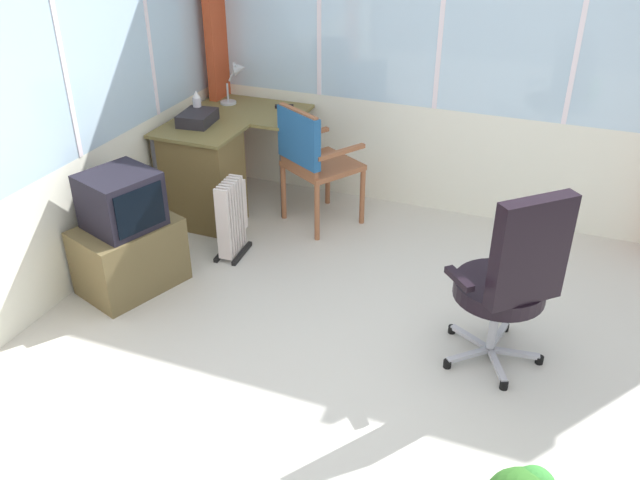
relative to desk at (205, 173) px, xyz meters
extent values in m
cube|color=beige|center=(-1.36, -2.03, -0.44)|extent=(5.42, 5.73, 0.06)
cube|color=white|center=(-1.36, 0.37, 0.02)|extent=(4.42, 0.06, 0.85)
cube|color=white|center=(-0.91, 0.37, 1.28)|extent=(0.04, 0.07, 1.68)
cube|color=white|center=(0.88, -2.03, 0.02)|extent=(0.06, 4.73, 0.85)
cube|color=white|center=(0.88, -2.50, 1.28)|extent=(0.07, 0.04, 1.68)
cube|color=#BA4423|center=(0.75, 0.24, 0.89)|extent=(0.30, 0.08, 2.60)
cube|color=olive|center=(0.28, 0.01, 0.34)|extent=(1.11, 0.61, 0.02)
cube|color=olive|center=(0.53, -0.43, 0.34)|extent=(0.61, 0.28, 0.02)
cube|color=brown|center=(-0.04, 0.01, -0.04)|extent=(0.40, 0.57, 0.73)
cylinder|color=#4C4C51|center=(0.26, -0.53, -0.04)|extent=(0.04, 0.04, 0.74)
cylinder|color=#4C4C51|center=(-0.23, 0.28, -0.04)|extent=(0.04, 0.04, 0.74)
cylinder|color=#B2B7BC|center=(0.60, 0.09, 0.37)|extent=(0.13, 0.13, 0.02)
cylinder|color=#B2B7BC|center=(0.60, 0.09, 0.45)|extent=(0.02, 0.02, 0.15)
cylinder|color=#B2B7BC|center=(0.65, 0.06, 0.60)|extent=(0.03, 0.08, 0.14)
cone|color=#B2B7BC|center=(0.70, 0.02, 0.63)|extent=(0.14, 0.14, 0.12)
cube|color=black|center=(0.67, -0.38, 0.37)|extent=(0.10, 0.16, 0.02)
cylinder|color=silver|center=(0.21, 0.14, 0.44)|extent=(0.06, 0.06, 0.16)
cone|color=white|center=(0.21, 0.14, 0.55)|extent=(0.06, 0.06, 0.06)
cube|color=#262328|center=(0.09, 0.08, 0.40)|extent=(0.32, 0.26, 0.09)
cylinder|color=#965939|center=(0.40, -1.15, -0.18)|extent=(0.04, 0.04, 0.45)
cylinder|color=#965939|center=(0.63, -0.77, -0.18)|extent=(0.04, 0.04, 0.45)
cylinder|color=#965939|center=(0.03, -0.92, -0.18)|extent=(0.04, 0.04, 0.45)
cylinder|color=#965939|center=(0.25, -0.54, -0.18)|extent=(0.04, 0.04, 0.45)
cube|color=#965939|center=(0.33, -0.84, 0.07)|extent=(0.66, 0.66, 0.04)
cube|color=#965939|center=(0.14, -0.73, 0.32)|extent=(0.26, 0.39, 0.46)
cube|color=#235990|center=(0.14, -0.73, 0.34)|extent=(0.29, 0.42, 0.39)
cube|color=#965939|center=(0.21, -1.03, 0.25)|extent=(0.39, 0.26, 0.03)
cube|color=#965939|center=(0.44, -0.66, 0.25)|extent=(0.39, 0.26, 0.03)
cube|color=#B7B7BF|center=(-0.97, -2.25, -0.36)|extent=(0.22, 0.23, 0.02)
cylinder|color=black|center=(-1.07, -2.15, -0.39)|extent=(0.05, 0.05, 0.05)
cube|color=#B7B7BF|center=(-1.00, -2.41, -0.36)|extent=(0.27, 0.15, 0.02)
cylinder|color=black|center=(-1.13, -2.47, -0.39)|extent=(0.05, 0.05, 0.05)
cube|color=#B7B7BF|center=(-0.86, -2.49, -0.36)|extent=(0.07, 0.28, 0.02)
cylinder|color=black|center=(-0.84, -2.63, -0.39)|extent=(0.05, 0.05, 0.05)
cube|color=#B7B7BF|center=(-0.74, -2.38, -0.36)|extent=(0.28, 0.09, 0.02)
cylinder|color=black|center=(-0.60, -2.40, -0.39)|extent=(0.05, 0.05, 0.05)
cube|color=#B7B7BF|center=(-0.81, -2.23, -0.36)|extent=(0.17, 0.26, 0.02)
cylinder|color=black|center=(-0.74, -2.10, -0.39)|extent=(0.05, 0.05, 0.05)
cylinder|color=#B7B7BF|center=(-0.88, -2.35, -0.17)|extent=(0.05, 0.05, 0.36)
cylinder|color=black|center=(-0.88, -2.35, 0.06)|extent=(0.50, 0.50, 0.09)
cube|color=black|center=(-1.01, -2.48, 0.39)|extent=(0.36, 0.37, 0.59)
cube|color=black|center=(-0.69, -2.55, 0.19)|extent=(0.19, 0.19, 0.04)
cube|color=black|center=(-1.06, -2.15, 0.19)|extent=(0.19, 0.19, 0.04)
cube|color=brown|center=(-1.01, 0.00, -0.18)|extent=(0.75, 0.63, 0.46)
cube|color=black|center=(-1.01, 0.00, 0.23)|extent=(0.53, 0.52, 0.36)
cube|color=black|center=(-1.08, -0.19, 0.23)|extent=(0.33, 0.12, 0.28)
cube|color=silver|center=(-0.52, -0.44, -0.11)|extent=(0.03, 0.10, 0.54)
cube|color=silver|center=(-0.48, -0.43, -0.11)|extent=(0.03, 0.10, 0.54)
cube|color=silver|center=(-0.44, -0.43, -0.11)|extent=(0.03, 0.10, 0.54)
cube|color=silver|center=(-0.40, -0.43, -0.11)|extent=(0.03, 0.10, 0.54)
cube|color=silver|center=(-0.36, -0.42, -0.11)|extent=(0.03, 0.10, 0.54)
cube|color=silver|center=(-0.32, -0.42, -0.11)|extent=(0.03, 0.10, 0.54)
cube|color=silver|center=(-0.27, -0.42, -0.11)|extent=(0.03, 0.10, 0.54)
cube|color=black|center=(-0.39, -0.50, -0.39)|extent=(0.31, 0.05, 0.03)
cube|color=black|center=(-0.40, -0.36, -0.39)|extent=(0.31, 0.05, 0.03)
cube|color=silver|center=(-0.23, -0.41, -0.08)|extent=(0.06, 0.09, 0.38)
camera|label=1|loc=(-4.05, -2.55, 2.09)|focal=37.44mm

